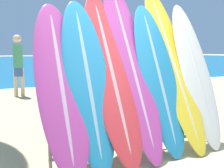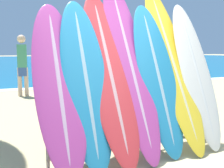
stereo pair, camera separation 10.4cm
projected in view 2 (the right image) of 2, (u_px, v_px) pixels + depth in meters
The scene contains 11 objects.
ocean_water at pixel (10, 61), 36.07m from camera, with size 120.00×60.00×0.01m.
surfboard_rack at pixel (137, 121), 3.35m from camera, with size 2.31×0.04×0.80m.
surfboard_slot_0 at pixel (59, 83), 2.95m from camera, with size 0.57×1.09×1.93m.
surfboard_slot_1 at pixel (85, 80), 3.07m from camera, with size 0.55×1.01×1.98m.
surfboard_slot_2 at pixel (109, 72), 3.25m from camera, with size 0.56×1.28×2.13m.
surfboard_slot_3 at pixel (129, 62), 3.42m from camera, with size 0.51×1.38×2.38m.
surfboard_slot_4 at pixel (157, 76), 3.47m from camera, with size 0.55×0.98×2.00m.
surfboard_slot_5 at pixel (172, 63), 3.69m from camera, with size 0.51×1.35×2.33m.
surfboard_slot_6 at pixel (196, 72), 3.73m from camera, with size 0.50×0.99×2.05m.
person_mid_beach at pixel (152, 72), 6.19m from camera, with size 0.26×0.25×1.52m.
person_far_left at pixel (22, 63), 7.63m from camera, with size 0.30×0.24×1.79m.
Camera 2 is at (-1.68, -2.14, 1.33)m, focal length 42.00 mm.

